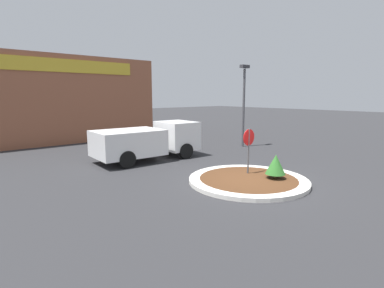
% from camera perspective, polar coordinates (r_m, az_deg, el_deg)
% --- Properties ---
extents(ground_plane, '(120.00, 120.00, 0.00)m').
position_cam_1_polar(ground_plane, '(12.48, 10.60, -7.14)').
color(ground_plane, '#2D2D30').
extents(traffic_island, '(4.81, 4.81, 0.16)m').
position_cam_1_polar(traffic_island, '(12.46, 10.62, -6.79)').
color(traffic_island, silver).
rests_on(traffic_island, ground_plane).
extents(stop_sign, '(0.70, 0.07, 2.10)m').
position_cam_1_polar(stop_sign, '(12.95, 10.74, 0.03)').
color(stop_sign, '#4C4C51').
rests_on(stop_sign, ground_plane).
extents(island_shrub, '(0.81, 0.81, 0.98)m').
position_cam_1_polar(island_shrub, '(12.55, 15.65, -3.76)').
color(island_shrub, brown).
rests_on(island_shrub, traffic_island).
extents(utility_truck, '(5.82, 2.63, 1.98)m').
position_cam_1_polar(utility_truck, '(16.44, -8.35, 0.72)').
color(utility_truck, white).
rests_on(utility_truck, ground_plane).
extents(storefront_building, '(13.80, 6.07, 6.31)m').
position_cam_1_polar(storefront_building, '(25.91, -24.39, 7.75)').
color(storefront_building, '#93563D').
rests_on(storefront_building, ground_plane).
extents(light_pole, '(0.70, 0.30, 5.46)m').
position_cam_1_polar(light_pole, '(20.59, 9.85, 8.53)').
color(light_pole, '#4C4C51').
rests_on(light_pole, ground_plane).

